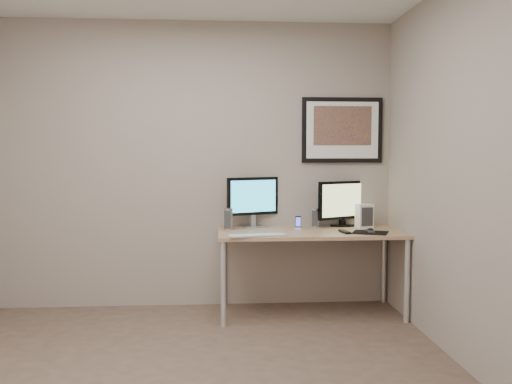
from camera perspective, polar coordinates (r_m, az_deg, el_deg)
floor at (r=3.57m, az=-7.35°, el=-19.07°), size 3.60×3.60×0.00m
room at (r=3.74m, az=-7.17°, el=7.73°), size 3.60×3.60×3.60m
desk at (r=4.76m, az=5.71°, el=-4.89°), size 1.60×0.70×0.73m
framed_art at (r=5.10m, az=9.05°, el=6.46°), size 0.75×0.04×0.60m
monitor_large at (r=4.92m, az=-0.34°, el=-0.82°), size 0.48×0.24×0.46m
monitor_tv at (r=5.06m, az=9.10°, el=-1.08°), size 0.50×0.26×0.42m
speaker_left at (r=4.78m, az=-2.93°, el=-2.87°), size 0.09×0.09×0.19m
speaker_right at (r=4.99m, az=6.28°, el=-2.73°), size 0.09×0.09×0.17m
phone_dock at (r=4.86m, az=4.47°, el=-3.22°), size 0.06×0.06×0.12m
keyboard at (r=4.42m, az=0.13°, el=-4.59°), size 0.49×0.21×0.02m
mousepad at (r=4.72m, az=11.93°, el=-4.20°), size 0.37×0.35×0.00m
mouse at (r=4.75m, az=11.95°, el=-3.92°), size 0.06×0.10×0.03m
remote at (r=4.68m, az=9.31°, el=-4.12°), size 0.07×0.19×0.02m
fan_unit at (r=5.01m, az=11.33°, el=-2.50°), size 0.16×0.13×0.22m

